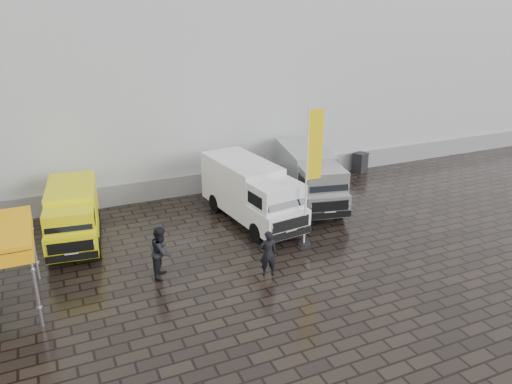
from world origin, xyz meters
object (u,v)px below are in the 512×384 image
(van_silver, at_px, (309,178))
(person_front, at_px, (268,253))
(van_white, at_px, (252,194))
(person_tent, at_px, (161,252))
(flagpole, at_px, (311,167))
(van_yellow, at_px, (73,217))
(wheelie_bin, at_px, (360,162))

(van_silver, relative_size, person_front, 3.40)
(van_white, height_order, person_front, van_white)
(person_tent, bearing_deg, person_front, -86.27)
(flagpole, relative_size, person_tent, 3.01)
(van_yellow, distance_m, van_white, 7.21)
(van_white, bearing_deg, van_yellow, 165.15)
(van_yellow, distance_m, person_tent, 4.67)
(van_yellow, xyz_separation_m, person_front, (5.84, -5.38, -0.24))
(van_silver, bearing_deg, person_tent, -142.24)
(van_silver, xyz_separation_m, person_tent, (-7.94, -3.84, -0.32))
(van_yellow, distance_m, flagpole, 9.38)
(van_white, bearing_deg, wheelie_bin, 16.96)
(wheelie_bin, height_order, person_front, person_front)
(person_front, bearing_deg, van_white, -93.09)
(van_yellow, bearing_deg, person_tent, -50.27)
(flagpole, xyz_separation_m, person_tent, (-5.85, -0.16, -2.20))
(van_silver, distance_m, flagpole, 4.63)
(flagpole, relative_size, person_front, 3.29)
(van_yellow, relative_size, wheelie_bin, 4.23)
(van_white, xyz_separation_m, flagpole, (1.20, -2.81, 1.86))
(van_white, distance_m, person_tent, 5.53)
(van_yellow, height_order, van_silver, van_silver)
(van_yellow, height_order, wheelie_bin, van_yellow)
(van_silver, bearing_deg, van_yellow, -168.57)
(van_white, xyz_separation_m, person_tent, (-4.65, -2.98, -0.34))
(van_silver, bearing_deg, wheelie_bin, 41.86)
(van_silver, xyz_separation_m, flagpole, (-2.10, -3.68, 1.88))
(wheelie_bin, bearing_deg, flagpole, -155.62)
(van_white, distance_m, wheelie_bin, 8.96)
(flagpole, height_order, person_tent, flagpole)
(flagpole, height_order, person_front, flagpole)
(flagpole, distance_m, wheelie_bin, 9.83)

